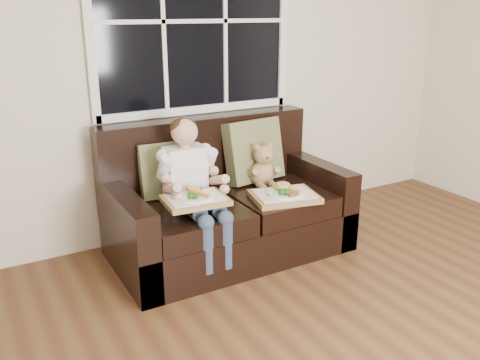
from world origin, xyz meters
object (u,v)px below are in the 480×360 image
loveseat (225,210)px  tray_right (284,195)px  teddy_bear (263,168)px  child (192,178)px  tray_left (195,198)px

loveseat → tray_right: size_ratio=3.26×
loveseat → tray_right: bearing=-47.3°
tray_right → teddy_bear: bearing=98.2°
child → tray_right: (0.62, -0.21, -0.17)m
loveseat → teddy_bear: size_ratio=4.92×
tray_left → tray_right: (0.68, -0.02, -0.09)m
loveseat → tray_right: (0.30, -0.33, 0.17)m
loveseat → child: size_ratio=1.86×
child → tray_left: (-0.06, -0.18, -0.08)m
loveseat → teddy_bear: bearing=-0.0°
tray_left → child: bearing=76.9°
teddy_bear → tray_left: size_ratio=0.81×
loveseat → teddy_bear: (0.33, -0.00, 0.28)m
teddy_bear → tray_right: bearing=-84.6°
child → tray_right: size_ratio=1.75×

